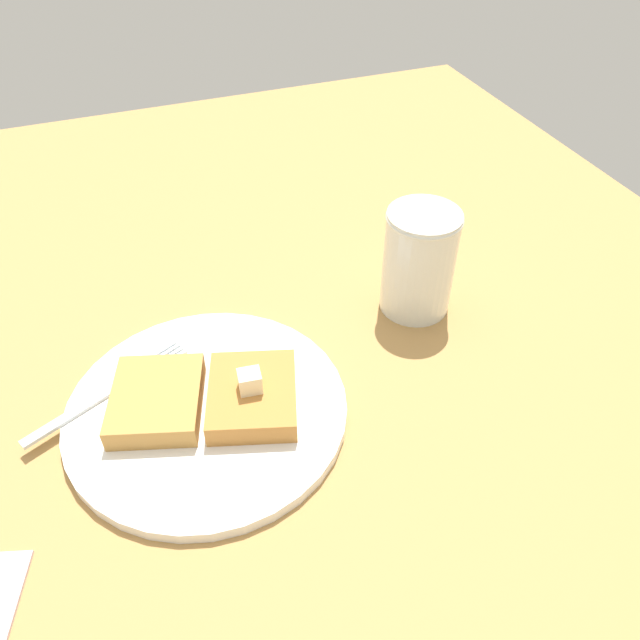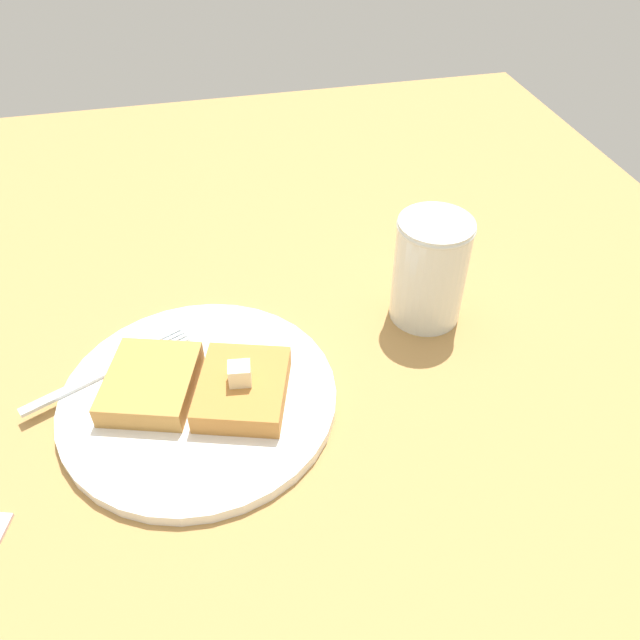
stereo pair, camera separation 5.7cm
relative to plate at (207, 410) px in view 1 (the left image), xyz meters
The scene contains 7 objects.
table_surface 12.47cm from the plate, 116.35° to the right, with size 112.39×112.39×1.82cm, color #AC7F47.
plate is the anchor object (origin of this frame).
toast_slice_left 4.37cm from the plate, 162.64° to the left, with size 7.47×8.79×2.14cm, color #B97937.
toast_slice_middle 4.37cm from the plate, 17.36° to the right, with size 7.47×8.79×2.14cm, color #B8833E.
butter_pat_primary 5.37cm from the plate, 160.45° to the left, with size 1.89×1.70×1.89cm, color #F7ECC5.
fork 8.49cm from the plate, 35.22° to the right, with size 15.08×8.13×0.36cm.
syrup_jar 25.13cm from the plate, 163.73° to the right, with size 7.41×7.41×11.24cm.
Camera 1 is at (8.68, 47.52, 44.73)cm, focal length 35.00 mm.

